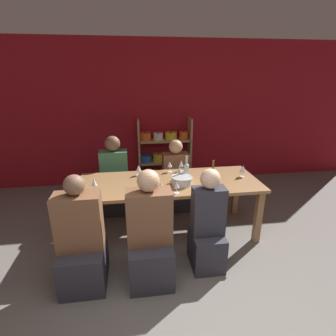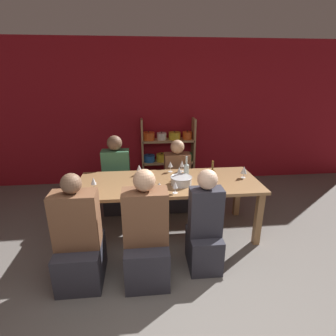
# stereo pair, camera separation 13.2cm
# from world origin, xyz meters

# --- Properties ---
(wall_back_red) EXTENTS (8.80, 0.06, 2.70)m
(wall_back_red) POSITION_xyz_m (0.00, 3.83, 1.35)
(wall_back_red) COLOR maroon
(wall_back_red) RESTS_ON ground_plane
(shelf_unit) EXTENTS (1.03, 0.30, 1.30)m
(shelf_unit) POSITION_xyz_m (0.26, 3.63, 0.57)
(shelf_unit) COLOR tan
(shelf_unit) RESTS_ON ground_plane
(dining_table) EXTENTS (2.35, 0.91, 0.76)m
(dining_table) POSITION_xyz_m (0.07, 1.87, 0.67)
(dining_table) COLOR olive
(dining_table) RESTS_ON ground_plane
(mixing_bowl) EXTENTS (0.27, 0.27, 0.10)m
(mixing_bowl) POSITION_xyz_m (0.22, 1.76, 0.82)
(mixing_bowl) COLOR #B7BABC
(mixing_bowl) RESTS_ON dining_table
(wine_bottle_green) EXTENTS (0.08, 0.08, 0.33)m
(wine_bottle_green) POSITION_xyz_m (0.58, 1.66, 0.89)
(wine_bottle_green) COLOR brown
(wine_bottle_green) RESTS_ON dining_table
(wine_bottle_dark) EXTENTS (0.07, 0.07, 0.31)m
(wine_bottle_dark) POSITION_xyz_m (0.31, 1.94, 0.88)
(wine_bottle_dark) COLOR #B2C6C1
(wine_bottle_dark) RESTS_ON dining_table
(wine_glass_white_a) EXTENTS (0.06, 0.06, 0.17)m
(wine_glass_white_a) POSITION_xyz_m (0.30, 2.23, 0.87)
(wine_glass_white_a) COLOR white
(wine_glass_white_a) RESTS_ON dining_table
(wine_glass_empty_a) EXTENTS (0.07, 0.07, 0.17)m
(wine_glass_empty_a) POSITION_xyz_m (0.22, 1.96, 0.88)
(wine_glass_empty_a) COLOR white
(wine_glass_empty_a) RESTS_ON dining_table
(wine_glass_empty_b) EXTENTS (0.06, 0.06, 0.18)m
(wine_glass_empty_b) POSITION_xyz_m (-0.84, 1.66, 0.89)
(wine_glass_empty_b) COLOR white
(wine_glass_empty_b) RESTS_ON dining_table
(wine_glass_white_b) EXTENTS (0.08, 0.08, 0.16)m
(wine_glass_white_b) POSITION_xyz_m (1.08, 1.90, 0.87)
(wine_glass_white_b) COLOR white
(wine_glass_white_b) RESTS_ON dining_table
(wine_glass_empty_c) EXTENTS (0.08, 0.08, 0.15)m
(wine_glass_empty_c) POSITION_xyz_m (-0.08, 1.49, 0.88)
(wine_glass_empty_c) COLOR white
(wine_glass_empty_c) RESTS_ON dining_table
(wine_glass_red_a) EXTENTS (0.07, 0.07, 0.15)m
(wine_glass_red_a) POSITION_xyz_m (-0.31, 2.16, 0.86)
(wine_glass_red_a) COLOR white
(wine_glass_red_a) RESTS_ON dining_table
(wine_glass_empty_d) EXTENTS (0.06, 0.06, 0.14)m
(wine_glass_empty_d) POSITION_xyz_m (0.11, 1.51, 0.86)
(wine_glass_empty_d) COLOR white
(wine_glass_empty_d) RESTS_ON dining_table
(wine_glass_red_b) EXTENTS (0.07, 0.07, 0.15)m
(wine_glass_red_b) POSITION_xyz_m (0.13, 2.23, 0.87)
(wine_glass_red_b) COLOR white
(wine_glass_red_b) RESTS_ON dining_table
(person_near_a) EXTENTS (0.45, 0.56, 1.23)m
(person_near_a) POSITION_xyz_m (-0.25, 1.06, 0.45)
(person_near_a) COLOR #2D2D38
(person_near_a) RESTS_ON ground_plane
(person_far_a) EXTENTS (0.42, 0.52, 1.22)m
(person_far_a) POSITION_xyz_m (-0.67, 2.64, 0.45)
(person_far_a) COLOR #2D2D38
(person_far_a) RESTS_ON ground_plane
(person_near_b) EXTENTS (0.45, 0.56, 1.21)m
(person_near_b) POSITION_xyz_m (-0.94, 1.09, 0.43)
(person_near_b) COLOR #2D2D38
(person_near_b) RESTS_ON ground_plane
(person_far_b) EXTENTS (0.40, 0.50, 1.13)m
(person_far_b) POSITION_xyz_m (0.28, 2.63, 0.41)
(person_far_b) COLOR #2D2D38
(person_far_b) RESTS_ON ground_plane
(person_near_c) EXTENTS (0.35, 0.44, 1.17)m
(person_near_c) POSITION_xyz_m (0.39, 1.16, 0.44)
(person_near_c) COLOR #2D2D38
(person_near_c) RESTS_ON ground_plane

